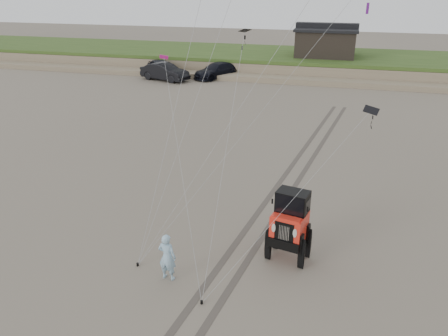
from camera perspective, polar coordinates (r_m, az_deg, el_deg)
The scene contains 11 objects.
ground at distance 15.32m, azimuth -3.08°, elevation -13.33°, with size 160.00×160.00×0.00m, color #6B6054.
dune_ridge at distance 50.00m, azimuth 10.58°, elevation 13.37°, with size 160.00×14.25×1.73m.
cabin at distance 49.04m, azimuth 13.15°, elevation 15.83°, with size 6.40×5.40×3.35m.
truck_a at distance 46.54m, azimuth -8.24°, elevation 12.80°, with size 1.95×4.85×1.65m, color black.
truck_b at distance 44.46m, azimuth -7.74°, elevation 12.34°, with size 1.76×5.04×1.66m, color black.
truck_c at distance 45.14m, azimuth -0.93°, elevation 12.62°, with size 2.12×5.20×1.51m, color black.
jeep at distance 15.52m, azimuth 8.47°, elevation -8.45°, with size 2.39×5.54×2.06m, color #FE2F1E, non-canonical shape.
man at distance 14.63m, azimuth -7.43°, elevation -11.44°, with size 0.62×0.40×1.69m, color #8FBADE.
stake_main at distance 15.80m, azimuth -11.22°, elevation -12.26°, with size 0.08×0.08×0.12m, color black.
stake_aux at distance 14.01m, azimuth -2.94°, elevation -17.11°, with size 0.08×0.08×0.12m, color black.
tire_tracks at distance 21.75m, azimuth 8.48°, elevation -1.78°, with size 5.22×29.74×0.01m.
Camera 1 is at (3.96, -11.65, 9.14)m, focal length 35.00 mm.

